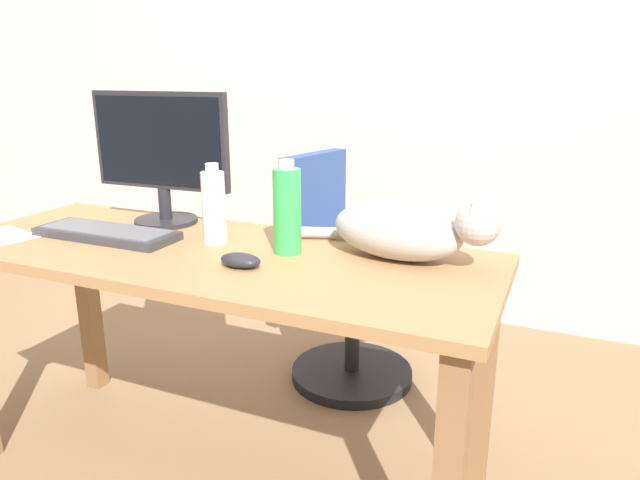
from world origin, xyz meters
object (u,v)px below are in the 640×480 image
(water_bottle, at_px, (287,210))
(spray_bottle, at_px, (214,206))
(cat, at_px, (405,229))
(office_chair, at_px, (342,287))
(monitor, at_px, (161,153))
(keyboard, at_px, (107,233))
(computer_mouse, at_px, (240,260))

(water_bottle, bearing_deg, spray_bottle, 178.38)
(water_bottle, bearing_deg, cat, 12.75)
(office_chair, bearing_deg, cat, -55.50)
(monitor, distance_m, spray_bottle, 0.32)
(office_chair, distance_m, cat, 0.81)
(keyboard, bearing_deg, spray_bottle, 15.45)
(cat, bearing_deg, computer_mouse, -147.90)
(keyboard, bearing_deg, cat, 9.94)
(monitor, relative_size, spray_bottle, 2.11)
(computer_mouse, xyz_separation_m, water_bottle, (0.05, 0.16, 0.10))
(office_chair, xyz_separation_m, spray_bottle, (-0.15, -0.63, 0.45))
(office_chair, height_order, spray_bottle, spray_bottle)
(office_chair, relative_size, cat, 1.48)
(cat, distance_m, computer_mouse, 0.43)
(cat, relative_size, computer_mouse, 5.49)
(monitor, bearing_deg, office_chair, 51.14)
(water_bottle, height_order, spray_bottle, water_bottle)
(cat, distance_m, water_bottle, 0.31)
(monitor, bearing_deg, computer_mouse, -32.05)
(office_chair, height_order, computer_mouse, office_chair)
(spray_bottle, bearing_deg, computer_mouse, -41.83)
(monitor, height_order, computer_mouse, monitor)
(computer_mouse, distance_m, spray_bottle, 0.26)
(cat, bearing_deg, spray_bottle, -173.44)
(water_bottle, bearing_deg, office_chair, 97.92)
(keyboard, bearing_deg, computer_mouse, -8.33)
(computer_mouse, distance_m, water_bottle, 0.19)
(cat, bearing_deg, monitor, 175.96)
(keyboard, xyz_separation_m, water_bottle, (0.56, 0.08, 0.10))
(cat, xyz_separation_m, spray_bottle, (-0.54, -0.06, 0.02))
(keyboard, bearing_deg, monitor, 75.67)
(monitor, xyz_separation_m, water_bottle, (0.50, -0.13, -0.11))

